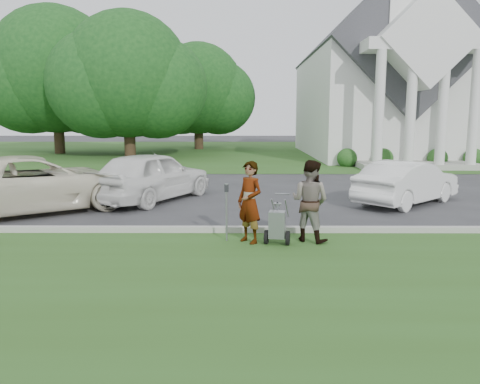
{
  "coord_description": "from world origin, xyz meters",
  "views": [
    {
      "loc": [
        -0.33,
        -10.13,
        2.67
      ],
      "look_at": [
        -0.36,
        0.0,
        1.06
      ],
      "focal_mm": 35.0,
      "sensor_mm": 36.0,
      "label": 1
    }
  ],
  "objects_px": {
    "tree_far": "(55,76)",
    "parking_meter_near": "(227,205)",
    "car_a": "(34,184)",
    "person_left": "(250,203)",
    "car_d": "(407,182)",
    "tree_left": "(127,81)",
    "car_b": "(151,176)",
    "person_right": "(310,201)",
    "striping_cart": "(277,225)",
    "church": "(377,70)",
    "tree_back": "(198,93)"
  },
  "relations": [
    {
      "from": "striping_cart",
      "to": "car_a",
      "type": "relative_size",
      "value": 0.19
    },
    {
      "from": "tree_far",
      "to": "parking_meter_near",
      "type": "distance_m",
      "value": 28.94
    },
    {
      "from": "person_right",
      "to": "car_a",
      "type": "bearing_deg",
      "value": 10.06
    },
    {
      "from": "person_right",
      "to": "person_left",
      "type": "bearing_deg",
      "value": 39.92
    },
    {
      "from": "car_b",
      "to": "parking_meter_near",
      "type": "bearing_deg",
      "value": 143.94
    },
    {
      "from": "tree_far",
      "to": "person_right",
      "type": "bearing_deg",
      "value": -58.96
    },
    {
      "from": "tree_left",
      "to": "parking_meter_near",
      "type": "relative_size",
      "value": 8.33
    },
    {
      "from": "person_left",
      "to": "car_d",
      "type": "distance_m",
      "value": 6.81
    },
    {
      "from": "parking_meter_near",
      "to": "car_d",
      "type": "relative_size",
      "value": 0.31
    },
    {
      "from": "church",
      "to": "parking_meter_near",
      "type": "bearing_deg",
      "value": -112.48
    },
    {
      "from": "tree_far",
      "to": "car_d",
      "type": "bearing_deg",
      "value": -47.69
    },
    {
      "from": "person_right",
      "to": "parking_meter_near",
      "type": "distance_m",
      "value": 1.8
    },
    {
      "from": "striping_cart",
      "to": "tree_far",
      "type": "bearing_deg",
      "value": 131.09
    },
    {
      "from": "person_left",
      "to": "car_b",
      "type": "bearing_deg",
      "value": 166.52
    },
    {
      "from": "person_left",
      "to": "car_d",
      "type": "bearing_deg",
      "value": 88.56
    },
    {
      "from": "person_left",
      "to": "parking_meter_near",
      "type": "height_order",
      "value": "person_left"
    },
    {
      "from": "person_right",
      "to": "car_b",
      "type": "relative_size",
      "value": 0.37
    },
    {
      "from": "person_right",
      "to": "car_b",
      "type": "height_order",
      "value": "person_right"
    },
    {
      "from": "striping_cart",
      "to": "parking_meter_near",
      "type": "height_order",
      "value": "parking_meter_near"
    },
    {
      "from": "tree_left",
      "to": "car_b",
      "type": "xyz_separation_m",
      "value": [
        4.76,
        -17.16,
        -4.3
      ]
    },
    {
      "from": "tree_back",
      "to": "car_d",
      "type": "bearing_deg",
      "value": -71.02
    },
    {
      "from": "tree_back",
      "to": "car_d",
      "type": "height_order",
      "value": "tree_back"
    },
    {
      "from": "car_b",
      "to": "car_d",
      "type": "height_order",
      "value": "car_b"
    },
    {
      "from": "striping_cart",
      "to": "person_right",
      "type": "xyz_separation_m",
      "value": [
        0.72,
        0.28,
        0.47
      ]
    },
    {
      "from": "parking_meter_near",
      "to": "church",
      "type": "bearing_deg",
      "value": 67.52
    },
    {
      "from": "tree_left",
      "to": "church",
      "type": "bearing_deg",
      "value": 3.79
    },
    {
      "from": "car_b",
      "to": "car_d",
      "type": "distance_m",
      "value": 8.1
    },
    {
      "from": "car_a",
      "to": "tree_far",
      "type": "bearing_deg",
      "value": -16.66
    },
    {
      "from": "tree_left",
      "to": "car_d",
      "type": "relative_size",
      "value": 2.58
    },
    {
      "from": "tree_far",
      "to": "person_left",
      "type": "distance_m",
      "value": 29.27
    },
    {
      "from": "church",
      "to": "tree_back",
      "type": "bearing_deg",
      "value": 152.15
    },
    {
      "from": "person_left",
      "to": "parking_meter_near",
      "type": "distance_m",
      "value": 0.52
    },
    {
      "from": "striping_cart",
      "to": "car_b",
      "type": "relative_size",
      "value": 0.23
    },
    {
      "from": "tree_far",
      "to": "parking_meter_near",
      "type": "relative_size",
      "value": 9.13
    },
    {
      "from": "parking_meter_near",
      "to": "car_a",
      "type": "distance_m",
      "value": 6.47
    },
    {
      "from": "church",
      "to": "parking_meter_near",
      "type": "distance_m",
      "value": 25.76
    },
    {
      "from": "tree_far",
      "to": "striping_cart",
      "type": "distance_m",
      "value": 29.75
    },
    {
      "from": "church",
      "to": "tree_back",
      "type": "relative_size",
      "value": 2.51
    },
    {
      "from": "person_left",
      "to": "person_right",
      "type": "height_order",
      "value": "person_right"
    },
    {
      "from": "church",
      "to": "tree_back",
      "type": "distance_m",
      "value": 14.77
    },
    {
      "from": "striping_cart",
      "to": "car_b",
      "type": "distance_m",
      "value": 6.47
    },
    {
      "from": "car_a",
      "to": "car_d",
      "type": "bearing_deg",
      "value": -119.68
    },
    {
      "from": "tree_far",
      "to": "car_a",
      "type": "height_order",
      "value": "tree_far"
    },
    {
      "from": "car_a",
      "to": "car_d",
      "type": "height_order",
      "value": "car_a"
    },
    {
      "from": "tree_far",
      "to": "parking_meter_near",
      "type": "xyz_separation_m",
      "value": [
        13.36,
        -25.2,
        -4.89
      ]
    },
    {
      "from": "person_right",
      "to": "car_a",
      "type": "height_order",
      "value": "person_right"
    },
    {
      "from": "person_left",
      "to": "car_d",
      "type": "height_order",
      "value": "person_left"
    },
    {
      "from": "striping_cart",
      "to": "car_d",
      "type": "bearing_deg",
      "value": 58.84
    },
    {
      "from": "person_left",
      "to": "car_a",
      "type": "xyz_separation_m",
      "value": [
        -6.09,
        3.38,
        -0.07
      ]
    },
    {
      "from": "tree_left",
      "to": "person_left",
      "type": "xyz_separation_m",
      "value": [
        7.86,
        -22.33,
        -4.23
      ]
    }
  ]
}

